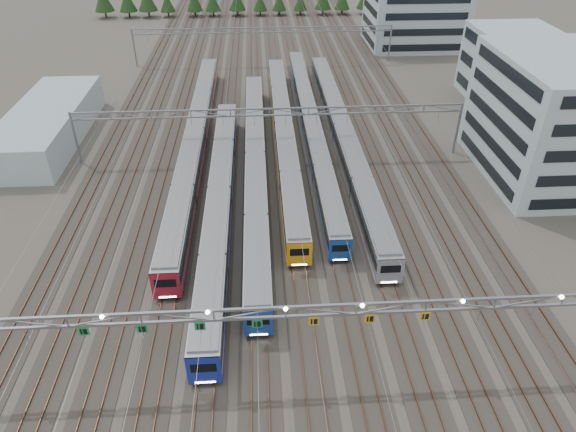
{
  "coord_description": "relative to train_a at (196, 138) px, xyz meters",
  "views": [
    {
      "loc": [
        -1.55,
        -28.97,
        36.1
      ],
      "look_at": [
        1.35,
        18.99,
        3.5
      ],
      "focal_mm": 32.0,
      "sensor_mm": 36.0,
      "label": 1
    }
  ],
  "objects": [
    {
      "name": "gantry_mid",
      "position": [
        11.25,
        -2.97,
        4.23
      ],
      "size": [
        56.36,
        0.36,
        8.0
      ],
      "color": "gray",
      "rests_on": "ground"
    },
    {
      "name": "ground",
      "position": [
        11.25,
        -42.97,
        -2.15
      ],
      "size": [
        400.0,
        400.0,
        0.0
      ],
      "primitive_type": "plane",
      "color": "#47423A",
      "rests_on": "ground"
    },
    {
      "name": "gantry_near",
      "position": [
        11.2,
        -43.09,
        4.93
      ],
      "size": [
        56.36,
        0.61,
        8.08
      ],
      "color": "gray",
      "rests_on": "ground"
    },
    {
      "name": "train_c",
      "position": [
        9.0,
        -8.17,
        -0.09
      ],
      "size": [
        2.78,
        61.98,
        3.62
      ],
      "color": "black",
      "rests_on": "ground"
    },
    {
      "name": "train_f",
      "position": [
        22.5,
        0.39,
        -0.05
      ],
      "size": [
        2.84,
        66.39,
        3.7
      ],
      "color": "black",
      "rests_on": "ground"
    },
    {
      "name": "depot_bldg_mid",
      "position": [
        56.02,
        18.08,
        4.18
      ],
      "size": [
        14.0,
        16.0,
        12.67
      ],
      "primitive_type": "cube",
      "color": "#A2B9C1",
      "rests_on": "ground"
    },
    {
      "name": "train_d",
      "position": [
        13.5,
        1.75,
        -0.1
      ],
      "size": [
        2.78,
        62.35,
        3.61
      ],
      "color": "black",
      "rests_on": "ground"
    },
    {
      "name": "train_a",
      "position": [
        0.0,
        0.0,
        0.0
      ],
      "size": [
        2.92,
        67.34,
        3.81
      ],
      "color": "black",
      "rests_on": "ground"
    },
    {
      "name": "train_e",
      "position": [
        18.0,
        5.04,
        -0.23
      ],
      "size": [
        2.58,
        67.66,
        3.35
      ],
      "color": "black",
      "rests_on": "ground"
    },
    {
      "name": "west_shed",
      "position": [
        -23.68,
        5.51,
        0.47
      ],
      "size": [
        10.0,
        30.0,
        5.24
      ],
      "primitive_type": "cube",
      "color": "#A2B9C1",
      "rests_on": "ground"
    },
    {
      "name": "gantry_far",
      "position": [
        11.25,
        42.03,
        4.23
      ],
      "size": [
        56.36,
        0.36,
        8.0
      ],
      "color": "gray",
      "rests_on": "ground"
    },
    {
      "name": "depot_bldg_south",
      "position": [
        50.26,
        -9.84,
        6.09
      ],
      "size": [
        18.0,
        22.0,
        16.49
      ],
      "primitive_type": "cube",
      "color": "#A2B9C1",
      "rests_on": "ground"
    },
    {
      "name": "train_b",
      "position": [
        4.5,
        -17.53,
        -0.03
      ],
      "size": [
        2.88,
        53.31,
        3.75
      ],
      "color": "black",
      "rests_on": "ground"
    },
    {
      "name": "track_bed",
      "position": [
        11.25,
        57.03,
        -0.66
      ],
      "size": [
        54.0,
        260.0,
        5.42
      ],
      "color": "#2D2823",
      "rests_on": "ground"
    },
    {
      "name": "depot_bldg_north",
      "position": [
        47.93,
        54.64,
        4.72
      ],
      "size": [
        22.0,
        18.0,
        13.75
      ],
      "primitive_type": "cube",
      "color": "#A2B9C1",
      "rests_on": "ground"
    },
    {
      "name": "treeline",
      "position": [
        4.05,
        87.4,
        2.08
      ],
      "size": [
        81.2,
        5.6,
        7.02
      ],
      "color": "#332114",
      "rests_on": "ground"
    }
  ]
}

